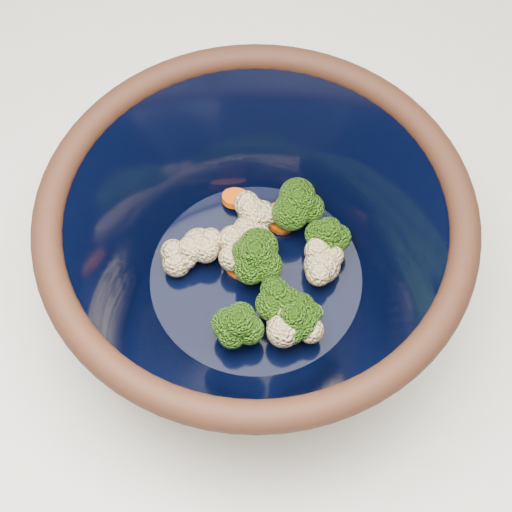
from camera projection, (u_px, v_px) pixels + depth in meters
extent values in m
plane|color=#9E7A54|center=(257.00, 437.00, 1.50)|extent=(3.00, 3.00, 0.00)
cube|color=silver|center=(257.00, 363.00, 1.11)|extent=(1.20, 1.20, 0.90)
cylinder|color=black|center=(256.00, 288.00, 0.66)|extent=(0.20, 0.20, 0.01)
torus|color=black|center=(256.00, 213.00, 0.55)|extent=(0.34, 0.34, 0.02)
cylinder|color=black|center=(256.00, 276.00, 0.64)|extent=(0.19, 0.19, 0.00)
cylinder|color=#608442|center=(326.00, 245.00, 0.64)|extent=(0.01, 0.01, 0.02)
ellipsoid|color=#396D14|center=(328.00, 233.00, 0.62)|extent=(0.04, 0.04, 0.03)
cylinder|color=#608442|center=(297.00, 217.00, 0.65)|extent=(0.01, 0.01, 0.02)
ellipsoid|color=#396D14|center=(299.00, 202.00, 0.63)|extent=(0.05, 0.05, 0.04)
cylinder|color=#608442|center=(239.00, 334.00, 0.60)|extent=(0.01, 0.01, 0.02)
ellipsoid|color=#396D14|center=(239.00, 323.00, 0.58)|extent=(0.04, 0.04, 0.03)
cylinder|color=#608442|center=(277.00, 306.00, 0.61)|extent=(0.01, 0.01, 0.02)
ellipsoid|color=#396D14|center=(278.00, 295.00, 0.60)|extent=(0.04, 0.04, 0.03)
cylinder|color=#608442|center=(298.00, 320.00, 0.61)|extent=(0.01, 0.01, 0.02)
ellipsoid|color=#396D14|center=(299.00, 311.00, 0.59)|extent=(0.03, 0.03, 0.03)
cylinder|color=#608442|center=(292.00, 329.00, 0.60)|extent=(0.01, 0.01, 0.02)
ellipsoid|color=#396D14|center=(293.00, 319.00, 0.58)|extent=(0.04, 0.04, 0.03)
cylinder|color=#608442|center=(256.00, 269.00, 0.63)|extent=(0.01, 0.01, 0.02)
ellipsoid|color=#396D14|center=(256.00, 255.00, 0.61)|extent=(0.05, 0.05, 0.04)
sphere|color=#F9EBAC|center=(261.00, 215.00, 0.65)|extent=(0.03, 0.03, 0.03)
sphere|color=#F9EBAC|center=(287.00, 326.00, 0.60)|extent=(0.03, 0.03, 0.03)
sphere|color=#F9EBAC|center=(244.00, 257.00, 0.63)|extent=(0.03, 0.03, 0.03)
sphere|color=#F9EBAC|center=(322.00, 266.00, 0.62)|extent=(0.03, 0.03, 0.03)
sphere|color=#F9EBAC|center=(245.00, 241.00, 0.64)|extent=(0.03, 0.03, 0.03)
sphere|color=#F9EBAC|center=(258.00, 248.00, 0.63)|extent=(0.03, 0.03, 0.03)
sphere|color=#F9EBAC|center=(286.00, 322.00, 0.60)|extent=(0.03, 0.03, 0.03)
sphere|color=#F9EBAC|center=(199.00, 245.00, 0.64)|extent=(0.03, 0.03, 0.03)
sphere|color=#F9EBAC|center=(254.00, 214.00, 0.65)|extent=(0.03, 0.03, 0.03)
sphere|color=#F9EBAC|center=(303.00, 324.00, 0.60)|extent=(0.03, 0.03, 0.03)
sphere|color=#F9EBAC|center=(177.00, 263.00, 0.63)|extent=(0.03, 0.03, 0.03)
cylinder|color=#E6530A|center=(255.00, 261.00, 0.64)|extent=(0.03, 0.03, 0.01)
cylinder|color=#E6530A|center=(235.00, 198.00, 0.67)|extent=(0.03, 0.03, 0.01)
cylinder|color=#E6530A|center=(281.00, 218.00, 0.66)|extent=(0.03, 0.03, 0.01)
cylinder|color=#E6530A|center=(241.00, 263.00, 0.64)|extent=(0.03, 0.03, 0.01)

